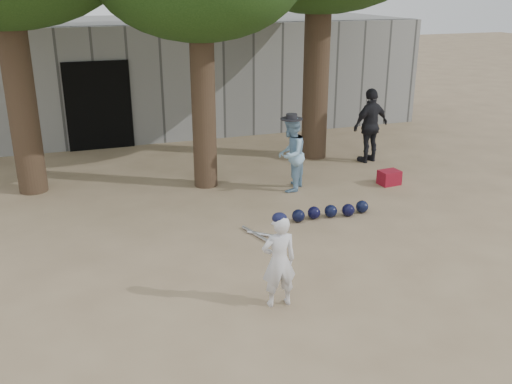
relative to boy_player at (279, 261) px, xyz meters
name	(u,v)px	position (x,y,z in m)	size (l,w,h in m)	color
ground	(239,283)	(-0.32, 0.70, -0.63)	(70.00, 70.00, 0.00)	#937C5E
boy_player	(279,261)	(0.00, 0.00, 0.00)	(0.46, 0.30, 1.26)	silver
spectator_blue	(291,154)	(1.83, 4.05, 0.12)	(0.73, 0.57, 1.51)	#86B0D0
spectator_dark	(371,126)	(4.34, 5.30, 0.24)	(1.01, 0.42, 1.73)	black
red_bag	(389,178)	(3.92, 3.69, -0.48)	(0.42, 0.32, 0.30)	maroon
back_building	(133,73)	(-0.32, 11.04, 0.87)	(16.00, 5.24, 3.00)	gray
helmet_row	(331,211)	(1.97, 2.47, -0.51)	(1.51, 0.32, 0.23)	black
bat_pile	(261,235)	(0.51, 2.10, -0.60)	(0.59, 0.73, 0.06)	silver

